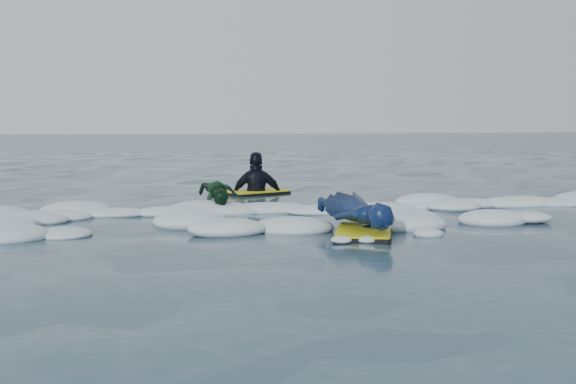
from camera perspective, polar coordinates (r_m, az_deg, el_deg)
name	(u,v)px	position (r m, az deg, el deg)	size (l,w,h in m)	color
ground	(232,231)	(8.49, -4.47, -3.13)	(120.00, 120.00, 0.00)	#19283C
foam_band	(223,220)	(9.51, -5.12, -2.18)	(12.00, 3.10, 0.30)	silver
prone_woman_unit	(358,214)	(8.31, 5.59, -1.76)	(0.95, 1.75, 0.44)	black
prone_child_unit	(219,195)	(10.54, -5.44, -0.26)	(0.54, 1.12, 0.41)	black
waiting_rider_unit	(257,198)	(12.53, -2.46, -0.45)	(1.22, 1.00, 1.60)	black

